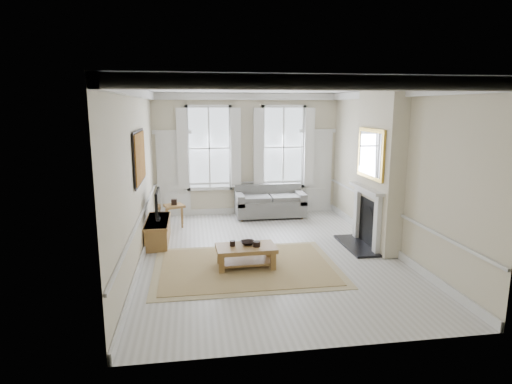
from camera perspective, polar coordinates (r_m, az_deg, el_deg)
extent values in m
plane|color=#B7B5AD|center=(9.03, 1.74, -8.29)|extent=(7.20, 7.20, 0.00)
plane|color=white|center=(8.52, 1.88, 13.80)|extent=(7.20, 7.20, 0.00)
plane|color=beige|center=(12.14, -1.28, 5.02)|extent=(5.20, 0.00, 5.20)
plane|color=beige|center=(8.54, -15.64, 1.93)|extent=(0.00, 7.20, 7.20)
plane|color=beige|center=(9.43, 17.56, 2.68)|extent=(0.00, 7.20, 7.20)
cube|color=silver|center=(12.08, -10.94, 2.16)|extent=(0.90, 0.08, 2.30)
cube|color=silver|center=(12.60, 8.05, 2.62)|extent=(0.90, 0.08, 2.30)
cube|color=#A46E1C|center=(8.78, -15.27, 4.51)|extent=(0.05, 1.66, 1.06)
cube|color=beige|center=(9.53, 16.09, 2.86)|extent=(0.35, 1.70, 3.38)
cube|color=black|center=(9.74, 13.26, -6.96)|extent=(0.55, 1.50, 0.05)
cube|color=silver|center=(9.18, 15.84, -4.63)|extent=(0.10, 0.18, 1.15)
cube|color=silver|center=(10.16, 13.30, -2.98)|extent=(0.10, 0.18, 1.15)
cube|color=silver|center=(9.49, 14.44, 0.45)|extent=(0.20, 1.45, 0.06)
cube|color=black|center=(9.69, 14.74, -3.89)|extent=(0.02, 0.92, 1.00)
cube|color=gold|center=(9.40, 15.01, 4.95)|extent=(0.06, 1.26, 1.06)
cube|color=#62625F|center=(11.93, 1.88, -2.03)|extent=(1.91, 0.93, 0.43)
cube|color=#62625F|center=(12.20, 1.58, 0.08)|extent=(1.91, 0.20, 0.44)
cube|color=#62625F|center=(11.75, -2.21, -0.96)|extent=(0.20, 0.93, 0.30)
cube|color=#62625F|center=(12.06, 5.87, -0.69)|extent=(0.20, 0.93, 0.30)
cylinder|color=brown|center=(11.54, -1.90, -3.70)|extent=(0.06, 0.06, 0.08)
cylinder|color=brown|center=(12.49, 5.35, -2.58)|extent=(0.06, 0.06, 0.08)
cube|color=brown|center=(11.15, -10.85, -1.83)|extent=(0.59, 0.59, 0.06)
cube|color=brown|center=(11.05, -11.76, -3.49)|extent=(0.05, 0.05, 0.50)
cube|color=brown|center=(11.04, -9.89, -3.44)|extent=(0.05, 0.05, 0.50)
cube|color=brown|center=(11.40, -11.67, -3.03)|extent=(0.05, 0.05, 0.50)
cube|color=brown|center=(11.38, -9.86, -2.98)|extent=(0.05, 0.05, 0.50)
cube|color=tan|center=(8.33, -1.35, -9.91)|extent=(3.50, 2.60, 0.02)
cube|color=brown|center=(8.21, -1.36, -7.50)|extent=(1.15, 0.70, 0.08)
cube|color=brown|center=(8.02, -4.47, -9.59)|extent=(0.10, 0.10, 0.34)
cube|color=brown|center=(8.13, 2.14, -9.26)|extent=(0.10, 0.10, 0.34)
cube|color=brown|center=(8.45, -4.70, -8.49)|extent=(0.10, 0.10, 0.34)
cube|color=brown|center=(8.56, 1.56, -8.20)|extent=(0.10, 0.10, 0.34)
cylinder|color=black|center=(8.20, -3.15, -6.85)|extent=(0.11, 0.11, 0.11)
cylinder|color=black|center=(8.16, 0.09, -6.96)|extent=(0.14, 0.14, 0.10)
imported|color=black|center=(8.28, -1.10, -6.78)|extent=(0.28, 0.28, 0.07)
cube|color=brown|center=(9.95, -12.92, -5.11)|extent=(0.48, 1.48, 0.53)
cube|color=black|center=(9.88, -12.88, -3.56)|extent=(0.08, 0.30, 0.03)
cube|color=black|center=(9.79, -12.98, -1.35)|extent=(0.05, 0.90, 0.55)
cube|color=black|center=(9.78, -12.80, -1.34)|extent=(0.01, 0.83, 0.50)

